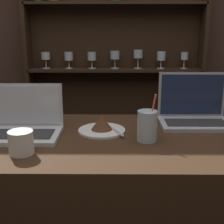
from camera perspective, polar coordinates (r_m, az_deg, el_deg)
back_wall at (r=2.58m, az=-0.11°, el=13.76°), size 7.00×0.06×2.70m
back_shelf at (r=2.53m, az=0.19°, el=6.80°), size 1.39×0.18×1.99m
laptop_near at (r=1.40m, az=-16.27°, el=-2.22°), size 0.34×0.23×0.21m
laptop_far at (r=1.54m, az=14.75°, el=-0.06°), size 0.33×0.21×0.24m
cake_plate at (r=1.38m, az=-1.87°, el=-2.57°), size 0.21×0.21×0.08m
water_glass at (r=1.27m, az=6.45°, el=-2.54°), size 0.08×0.08×0.19m
coffee_cup at (r=1.19m, az=-16.29°, el=-5.38°), size 0.09×0.09×0.09m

